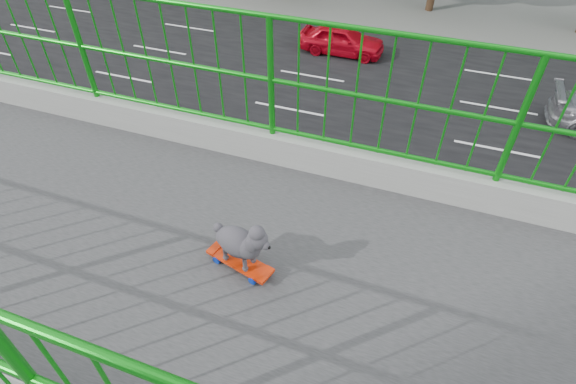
{
  "coord_description": "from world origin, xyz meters",
  "views": [
    {
      "loc": [
        1.85,
        5.34,
        9.72
      ],
      "look_at": [
        -0.98,
        4.31,
        6.99
      ],
      "focal_mm": 27.89,
      "sensor_mm": 36.0,
      "label": 1
    }
  ],
  "objects": [
    {
      "name": "car_4",
      "position": [
        -18.8,
        0.63,
        0.69
      ],
      "size": [
        1.64,
        4.07,
        1.39
      ],
      "primitive_type": "imported",
      "rotation": [
        0.0,
        0.0,
        3.14
      ],
      "color": "red",
      "rests_on": "ground"
    },
    {
      "name": "poodle",
      "position": [
        -0.04,
        4.29,
        7.3
      ],
      "size": [
        0.29,
        0.5,
        0.43
      ],
      "rotation": [
        0.0,
        0.0,
        -0.25
      ],
      "color": "#302D32",
      "rests_on": "skateboard"
    },
    {
      "name": "skateboard",
      "position": [
        -0.05,
        4.26,
        7.05
      ],
      "size": [
        0.29,
        0.56,
        0.07
      ],
      "rotation": [
        0.0,
        0.0,
        -0.25
      ],
      "color": "red",
      "rests_on": "footbridge"
    },
    {
      "name": "road",
      "position": [
        -13.0,
        0.0,
        0.01
      ],
      "size": [
        18.0,
        90.0,
        0.02
      ],
      "primitive_type": "cube",
      "color": "black",
      "rests_on": "ground"
    }
  ]
}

